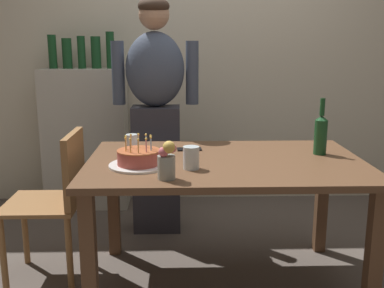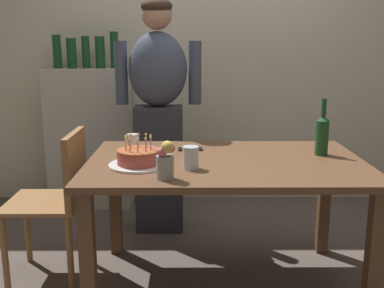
% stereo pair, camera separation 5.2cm
% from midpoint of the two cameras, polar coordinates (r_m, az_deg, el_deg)
% --- Properties ---
extents(ground_plane, '(10.00, 10.00, 0.00)m').
position_cam_midpoint_polar(ground_plane, '(2.76, 3.41, -17.02)').
color(ground_plane, '#564C44').
extents(back_wall, '(5.20, 0.10, 2.60)m').
position_cam_midpoint_polar(back_wall, '(3.94, 1.67, 11.73)').
color(back_wall, beige).
rests_on(back_wall, ground_plane).
extents(dining_table, '(1.50, 0.96, 0.74)m').
position_cam_midpoint_polar(dining_table, '(2.50, 3.60, -4.14)').
color(dining_table, brown).
rests_on(dining_table, ground_plane).
extents(birthday_cake, '(0.31, 0.31, 0.16)m').
position_cam_midpoint_polar(birthday_cake, '(2.35, -7.33, -1.86)').
color(birthday_cake, white).
rests_on(birthday_cake, dining_table).
extents(water_glass_near, '(0.08, 0.08, 0.12)m').
position_cam_midpoint_polar(water_glass_near, '(2.28, -0.76, -1.74)').
color(water_glass_near, silver).
rests_on(water_glass_near, dining_table).
extents(water_glass_far, '(0.07, 0.07, 0.11)m').
position_cam_midpoint_polar(water_glass_far, '(2.61, -8.12, -0.04)').
color(water_glass_far, silver).
rests_on(water_glass_far, dining_table).
extents(wine_bottle, '(0.07, 0.07, 0.32)m').
position_cam_midpoint_polar(wine_bottle, '(2.66, 15.33, 1.30)').
color(wine_bottle, '#194723').
rests_on(wine_bottle, dining_table).
extents(cell_phone, '(0.15, 0.08, 0.01)m').
position_cam_midpoint_polar(cell_phone, '(2.70, -0.89, -0.65)').
color(cell_phone, black).
rests_on(cell_phone, dining_table).
extents(flower_vase, '(0.09, 0.09, 0.19)m').
position_cam_midpoint_polar(flower_vase, '(2.11, -3.87, -2.07)').
color(flower_vase, '#999E93').
rests_on(flower_vase, dining_table).
extents(person_man_bearded, '(0.61, 0.27, 1.66)m').
position_cam_midpoint_polar(person_man_bearded, '(3.24, -5.04, 3.90)').
color(person_man_bearded, '#33333D').
rests_on(person_man_bearded, ground_plane).
extents(dining_chair, '(0.42, 0.42, 0.87)m').
position_cam_midpoint_polar(dining_chair, '(2.73, -16.98, -6.05)').
color(dining_chair, olive).
rests_on(dining_chair, ground_plane).
extents(shelf_cabinet, '(0.68, 0.30, 1.45)m').
position_cam_midpoint_polar(shelf_cabinet, '(3.88, -13.55, 0.91)').
color(shelf_cabinet, beige).
rests_on(shelf_cabinet, ground_plane).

